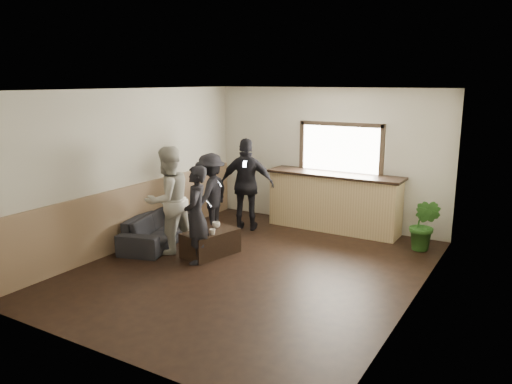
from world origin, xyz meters
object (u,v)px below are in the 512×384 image
Objects in this scene: coffee_table at (211,243)px; bar_counter at (334,198)px; person_c at (211,194)px; person_d at (247,185)px; cup_b at (212,232)px; person_a at (196,215)px; person_b at (168,200)px; potted_plant at (424,225)px; cup_a at (216,225)px; sofa at (159,228)px.

bar_counter is at bearing 63.48° from coffee_table.
person_c is 0.86× the size of person_d.
cup_b is 1.48m from person_c.
coffee_table is 0.59× the size of person_a.
bar_counter is 1.68× the size of person_a.
coffee_table is at bearing 28.08° from person_c.
bar_counter is 1.46× the size of person_b.
cup_a is at bearing -149.23° from potted_plant.
sofa is 1.20m from person_c.
cup_a is (1.18, 0.16, 0.20)m from sofa.
person_d is at bearing 102.78° from cup_b.
person_c is (-0.01, 1.26, -0.14)m from person_b.
bar_counter is 26.68× the size of cup_b.
coffee_table is at bearing -82.85° from cup_a.
person_a is (1.21, -0.44, 0.53)m from sofa.
coffee_table is (1.21, -0.05, -0.06)m from sofa.
person_a is (0.01, -0.39, 0.59)m from coffee_table.
sofa is 1.18× the size of person_a.
cup_b is at bearing -112.69° from bar_counter.
coffee_table is at bearing 136.69° from cup_b.
cup_a is 0.39m from cup_b.
sofa is at bearing 177.48° from coffee_table.
person_b is at bearing -162.23° from coffee_table.
person_b is 1.17× the size of person_c.
person_c is (0.49, 0.97, 0.51)m from sofa.
bar_counter is at bearing -61.52° from sofa.
person_d is (-0.25, 1.60, 0.71)m from coffee_table.
person_a is 1.02× the size of person_c.
bar_counter reaches higher than person_b.
person_a reaches higher than potted_plant.
cup_b is (0.17, -0.35, -0.01)m from cup_a.
cup_a is at bearing 97.15° from coffee_table.
bar_counter is 1.43× the size of sofa.
person_b is 1.88m from person_d.
person_b reaches higher than person_c.
coffee_table is 9.41× the size of cup_b.
cup_a is 0.69m from person_a.
person_a is (0.04, -0.60, 0.33)m from cup_a.
sofa is 18.72× the size of cup_b.
person_d is (0.46, 1.83, -0.01)m from person_b.
potted_plant is 3.97m from person_c.
person_a is at bearing -86.61° from cup_a.
cup_a is (-1.27, -2.28, -0.16)m from bar_counter.
person_d is at bearing 133.61° from person_c.
cup_a is 1.47m from person_d.
sofa is (-2.45, -2.44, -0.36)m from bar_counter.
person_a reaches higher than cup_b.
bar_counter is at bearing -171.02° from person_d.
person_b is at bearing -136.15° from sofa.
potted_plant is at bearing 30.77° from cup_a.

